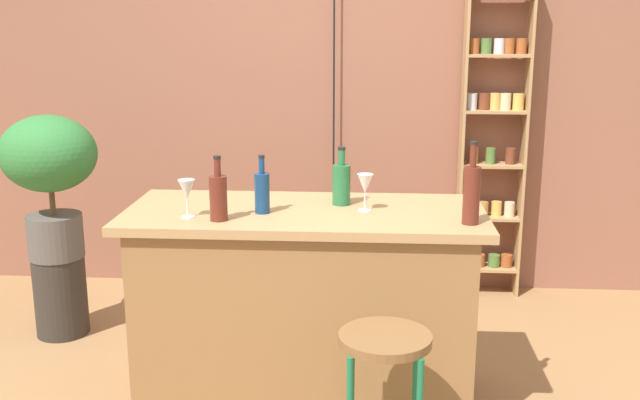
# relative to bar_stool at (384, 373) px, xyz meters

# --- Properties ---
(back_wall) EXTENTS (6.40, 0.10, 2.80)m
(back_wall) POSITION_rel_bar_stool_xyz_m (-0.35, 2.28, 0.93)
(back_wall) COLOR #8C5642
(back_wall) RESTS_ON ground
(kitchen_counter) EXTENTS (1.59, 0.70, 0.93)m
(kitchen_counter) POSITION_rel_bar_stool_xyz_m (-0.35, 0.63, -0.00)
(kitchen_counter) COLOR olive
(kitchen_counter) RESTS_ON ground
(bar_stool) EXTENTS (0.35, 0.35, 0.63)m
(bar_stool) POSITION_rel_bar_stool_xyz_m (0.00, 0.00, 0.00)
(bar_stool) COLOR #196642
(bar_stool) RESTS_ON ground
(spice_shelf) EXTENTS (0.40, 0.16, 2.04)m
(spice_shelf) POSITION_rel_bar_stool_xyz_m (0.70, 2.13, 0.58)
(spice_shelf) COLOR #A87F51
(spice_shelf) RESTS_ON ground
(plant_stool) EXTENTS (0.29, 0.29, 0.46)m
(plant_stool) POSITION_rel_bar_stool_xyz_m (-1.80, 1.31, -0.24)
(plant_stool) COLOR #2D2823
(plant_stool) RESTS_ON ground
(potted_plant) EXTENTS (0.52, 0.47, 0.80)m
(potted_plant) POSITION_rel_bar_stool_xyz_m (-1.80, 1.31, 0.49)
(potted_plant) COLOR #514C47
(potted_plant) RESTS_ON plant_stool
(bottle_wine_red) EXTENTS (0.07, 0.07, 0.34)m
(bottle_wine_red) POSITION_rel_bar_stool_xyz_m (0.35, 0.45, 0.59)
(bottle_wine_red) COLOR #5B2319
(bottle_wine_red) RESTS_ON kitchen_counter
(bottle_sauce_amber) EXTENTS (0.07, 0.07, 0.27)m
(bottle_sauce_amber) POSITION_rel_bar_stool_xyz_m (-0.69, 0.43, 0.56)
(bottle_sauce_amber) COLOR #5B2319
(bottle_sauce_amber) RESTS_ON kitchen_counter
(bottle_olive_oil) EXTENTS (0.08, 0.08, 0.26)m
(bottle_olive_oil) POSITION_rel_bar_stool_xyz_m (-0.19, 0.74, 0.56)
(bottle_olive_oil) COLOR #236638
(bottle_olive_oil) RESTS_ON kitchen_counter
(bottle_soda_blue) EXTENTS (0.07, 0.07, 0.25)m
(bottle_soda_blue) POSITION_rel_bar_stool_xyz_m (-0.53, 0.57, 0.56)
(bottle_soda_blue) COLOR navy
(bottle_soda_blue) RESTS_ON kitchen_counter
(wine_glass_left) EXTENTS (0.07, 0.07, 0.16)m
(wine_glass_left) POSITION_rel_bar_stool_xyz_m (-0.84, 0.47, 0.58)
(wine_glass_left) COLOR silver
(wine_glass_left) RESTS_ON kitchen_counter
(wine_glass_center) EXTENTS (0.07, 0.07, 0.16)m
(wine_glass_center) POSITION_rel_bar_stool_xyz_m (-0.09, 0.63, 0.58)
(wine_glass_center) COLOR silver
(wine_glass_center) RESTS_ON kitchen_counter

